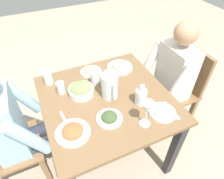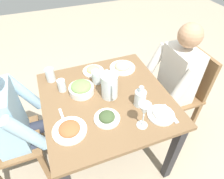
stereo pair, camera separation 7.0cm
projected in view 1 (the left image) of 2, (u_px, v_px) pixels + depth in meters
The scene contains 19 objects.
ground_plane at pixel (108, 150), 1.94m from camera, with size 8.00×8.00×0.00m, color tan.
dining_table at pixel (107, 109), 1.52m from camera, with size 0.92×0.92×0.74m.
chair_far at pixel (180, 85), 1.92m from camera, with size 0.40×0.40×0.87m.
diner_near at pixel (22, 126), 1.38m from camera, with size 0.48×0.53×1.16m.
diner_far at pixel (166, 80), 1.76m from camera, with size 0.48×0.53×1.16m.
water_pitcher at pixel (110, 86), 1.39m from camera, with size 0.16×0.12×0.19m.
salad_bowl at pixel (81, 90), 1.44m from camera, with size 0.19×0.19×0.09m.
plate_beans at pixel (120, 66), 1.69m from camera, with size 0.22×0.22×0.06m.
plate_dolmas at pixel (109, 118), 1.28m from camera, with size 0.17×0.17×0.05m.
plate_yoghurt at pixel (163, 111), 1.31m from camera, with size 0.18×0.18×0.06m.
plate_rice_curry at pixel (73, 132), 1.20m from camera, with size 0.22×0.22×0.05m.
plate_fries at pixel (91, 71), 1.65m from camera, with size 0.18×0.18×0.05m.
water_glass_far_right at pixel (61, 88), 1.44m from camera, with size 0.06×0.06×0.10m, color silver.
water_glass_by_pitcher at pixel (48, 78), 1.52m from camera, with size 0.07×0.07×0.11m, color silver.
water_glass_center at pixel (95, 78), 1.52m from camera, with size 0.07×0.07×0.11m, color silver.
wine_glass at pixel (147, 109), 1.17m from camera, with size 0.08×0.08×0.20m.
oil_carafe at pixel (141, 97), 1.36m from camera, with size 0.08×0.08×0.16m.
fork_near at pixel (171, 111), 1.34m from camera, with size 0.17×0.03×0.01m, color silver.
knife_near at pixel (65, 121), 1.27m from camera, with size 0.18×0.02×0.01m, color silver.
Camera 1 is at (0.94, -0.38, 1.76)m, focal length 31.31 mm.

